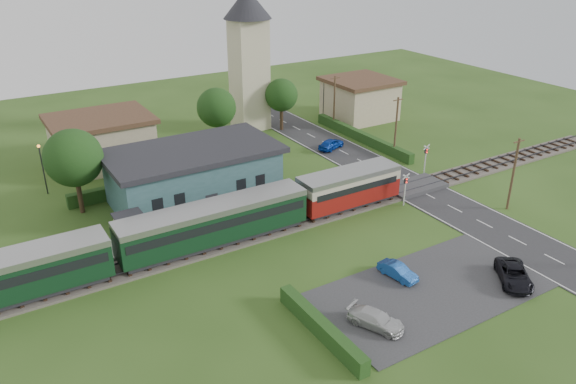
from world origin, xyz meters
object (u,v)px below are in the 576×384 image
crossing_signal_near (405,185)px  car_on_road (331,144)px  station_building (194,174)px  crossing_signal_far (426,155)px  church_tower (248,50)px  car_park_dark (514,275)px  train (177,232)px  pedestrian_near (294,191)px  pedestrian_far (171,222)px  car_park_blue (398,271)px  equipment_hut (130,229)px  house_west (102,140)px  car_park_silver (376,319)px  house_east (360,98)px

crossing_signal_near → car_on_road: bearing=79.6°
station_building → crossing_signal_far: size_ratio=4.88×
church_tower → car_park_dark: 43.47m
train → crossing_signal_far: train is taller
crossing_signal_far → pedestrian_near: crossing_signal_far is taller
car_on_road → pedestrian_far: (-23.88, -10.36, 0.71)m
train → car_park_blue: size_ratio=13.42×
equipment_hut → station_building: bearing=35.9°
church_tower → house_west: size_ratio=1.63×
equipment_hut → crossing_signal_far: crossing_signal_far is taller
car_on_road → car_park_silver: 33.42m
pedestrian_far → car_park_dark: bearing=-132.5°
equipment_hut → pedestrian_near: bearing=0.7°
crossing_signal_far → pedestrian_near: size_ratio=1.86×
pedestrian_near → house_east: bearing=-138.6°
church_tower → pedestrian_near: church_tower is taller
train → car_park_dark: train is taller
crossing_signal_far → car_park_silver: 27.49m
crossing_signal_far → pedestrian_near: (-15.88, 1.00, -0.81)m
house_west → pedestrian_far: (0.48, -19.67, -1.40)m
car_park_blue → crossing_signal_far: bearing=32.2°
equipment_hut → church_tower: church_tower is taller
car_park_silver → car_park_dark: 12.06m
station_building → pedestrian_near: station_building is taller
house_west → car_on_road: size_ratio=2.90×
crossing_signal_near → car_park_silver: bearing=-137.4°
crossing_signal_near → car_park_silver: crossing_signal_near is taller
crossing_signal_near → car_park_blue: 12.74m
house_west → house_east: same height
car_on_road → car_park_silver: car_on_road is taller
house_east → car_park_silver: 46.29m
crossing_signal_near → car_park_blue: size_ratio=1.02×
crossing_signal_near → car_on_road: 16.43m
crossing_signal_near → car_park_silver: size_ratio=0.85×
house_east → crossing_signal_near: bearing=-119.1°
car_park_blue → car_park_dark: car_park_dark is taller
car_on_road → pedestrian_near: (-11.65, -10.29, 0.65)m
equipment_hut → crossing_signal_far: 31.61m
crossing_signal_near → car_park_silver: (-13.90, -12.76, -1.50)m
house_west → church_tower: bearing=8.5°
train → pedestrian_far: train is taller
station_building → crossing_signal_near: size_ratio=4.88×
house_west → car_park_dark: size_ratio=2.43×
crossing_signal_near → car_park_blue: crossing_signal_near is taller
car_park_blue → pedestrian_far: pedestrian_far is taller
station_building → car_park_dark: size_ratio=3.60×
crossing_signal_far → car_park_silver: crossing_signal_far is taller
station_building → house_west: house_west is taller
crossing_signal_near → car_park_blue: bearing=-134.0°
car_park_dark → car_park_blue: bearing=-177.8°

